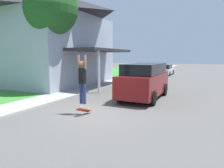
# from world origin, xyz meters

# --- Properties ---
(ground_plane) EXTENTS (120.00, 120.00, 0.00)m
(ground_plane) POSITION_xyz_m (0.00, 0.00, 0.00)
(ground_plane) COLOR #54514F
(lawn) EXTENTS (10.00, 80.00, 0.08)m
(lawn) POSITION_xyz_m (-8.00, 6.00, 0.04)
(lawn) COLOR #387F2D
(lawn) RESTS_ON ground_plane
(sidewalk) EXTENTS (1.80, 80.00, 0.10)m
(sidewalk) POSITION_xyz_m (-3.60, 6.00, 0.05)
(sidewalk) COLOR #9E9E99
(sidewalk) RESTS_ON ground_plane
(house) EXTENTS (11.20, 9.70, 7.92)m
(house) POSITION_xyz_m (-8.37, 6.45, 4.18)
(house) COLOR #99A3B2
(house) RESTS_ON lawn
(lawn_tree_near) EXTENTS (3.41, 3.41, 7.06)m
(lawn_tree_near) POSITION_xyz_m (-4.72, 2.97, 5.40)
(lawn_tree_near) COLOR brown
(lawn_tree_near) RESTS_ON lawn
(suv_parked) EXTENTS (2.01, 4.65, 2.02)m
(suv_parked) POSITION_xyz_m (1.20, 3.89, 1.06)
(suv_parked) COLOR maroon
(suv_parked) RESTS_ON ground_plane
(car_down_street) EXTENTS (1.88, 4.26, 1.35)m
(car_down_street) POSITION_xyz_m (-0.63, 19.12, 0.64)
(car_down_street) COLOR silver
(car_down_street) RESTS_ON ground_plane
(skateboarder) EXTENTS (0.41, 0.24, 2.04)m
(skateboarder) POSITION_xyz_m (-0.18, -0.37, 1.52)
(skateboarder) COLOR navy
(skateboarder) RESTS_ON ground_plane
(skateboard) EXTENTS (0.35, 0.71, 0.39)m
(skateboard) POSITION_xyz_m (-0.10, -0.43, 0.21)
(skateboard) COLOR #B73D23
(skateboard) RESTS_ON ground_plane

